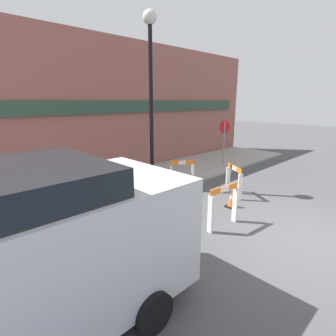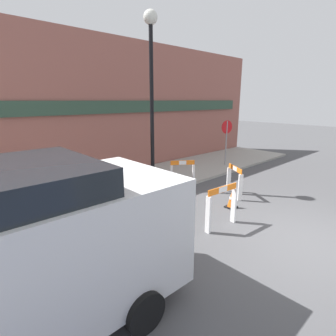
% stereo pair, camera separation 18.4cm
% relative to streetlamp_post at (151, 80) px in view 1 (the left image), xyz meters
% --- Properties ---
extents(ground_plane, '(60.00, 60.00, 0.00)m').
position_rel_streetlamp_post_xyz_m(ground_plane, '(0.21, -5.19, -3.70)').
color(ground_plane, '#4C4C4F').
extents(sidewalk_slab, '(18.00, 3.23, 0.10)m').
position_rel_streetlamp_post_xyz_m(sidewalk_slab, '(0.21, 0.92, -3.65)').
color(sidewalk_slab, '#9E9B93').
rests_on(sidewalk_slab, ground_plane).
extents(storefront_facade, '(18.00, 0.22, 5.50)m').
position_rel_streetlamp_post_xyz_m(storefront_facade, '(0.21, 2.61, -0.95)').
color(storefront_facade, '#93564C').
rests_on(storefront_facade, ground_plane).
extents(streetlamp_post, '(0.44, 0.44, 5.64)m').
position_rel_streetlamp_post_xyz_m(streetlamp_post, '(0.00, 0.00, 0.00)').
color(streetlamp_post, black).
rests_on(streetlamp_post, sidewalk_slab).
extents(stop_sign, '(0.59, 0.16, 2.08)m').
position_rel_streetlamp_post_xyz_m(stop_sign, '(4.48, 0.12, -2.20)').
color(stop_sign, gray).
rests_on(stop_sign, sidewalk_slab).
extents(barricade_0, '(0.35, 0.78, 0.96)m').
position_rel_streetlamp_post_xyz_m(barricade_0, '(-1.96, -0.84, -3.19)').
color(barricade_0, white).
rests_on(barricade_0, ground_plane).
extents(barricade_1, '(1.00, 0.22, 1.07)m').
position_rel_streetlamp_post_xyz_m(barricade_1, '(-0.62, -3.40, -3.11)').
color(barricade_1, white).
rests_on(barricade_1, ground_plane).
extents(barricade_2, '(0.58, 0.85, 1.01)m').
position_rel_streetlamp_post_xyz_m(barricade_2, '(1.50, -2.36, -3.15)').
color(barricade_2, white).
rests_on(barricade_2, ground_plane).
extents(barricade_3, '(0.76, 0.59, 1.08)m').
position_rel_streetlamp_post_xyz_m(barricade_3, '(0.63, -0.84, -3.12)').
color(barricade_3, white).
rests_on(barricade_3, ground_plane).
extents(traffic_cone_0, '(0.30, 0.30, 0.51)m').
position_rel_streetlamp_post_xyz_m(traffic_cone_0, '(0.61, -2.87, -3.46)').
color(traffic_cone_0, black).
rests_on(traffic_cone_0, ground_plane).
extents(traffic_cone_1, '(0.30, 0.30, 0.54)m').
position_rel_streetlamp_post_xyz_m(traffic_cone_1, '(-0.52, -0.79, -3.44)').
color(traffic_cone_1, black).
rests_on(traffic_cone_1, ground_plane).
extents(traffic_cone_2, '(0.30, 0.30, 0.53)m').
position_rel_streetlamp_post_xyz_m(traffic_cone_2, '(-1.86, -1.92, -3.45)').
color(traffic_cone_2, black).
rests_on(traffic_cone_2, ground_plane).
extents(traffic_cone_3, '(0.30, 0.30, 0.54)m').
position_rel_streetlamp_post_xyz_m(traffic_cone_3, '(-1.47, -2.63, -3.45)').
color(traffic_cone_3, black).
rests_on(traffic_cone_3, ground_plane).
extents(person_worker, '(0.43, 0.43, 1.62)m').
position_rel_streetlamp_post_xyz_m(person_worker, '(-2.81, -0.94, -2.84)').
color(person_worker, '#33333D').
rests_on(person_worker, ground_plane).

